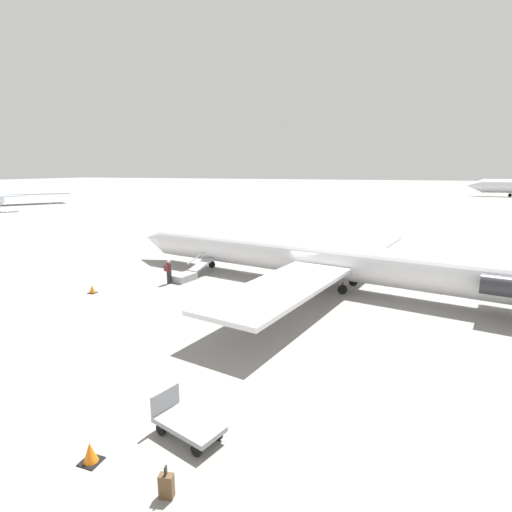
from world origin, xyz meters
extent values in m
plane|color=gray|center=(0.00, 0.00, 0.00)|extent=(600.00, 600.00, 0.00)
cylinder|color=silver|center=(0.00, 0.00, 1.90)|extent=(27.55, 8.01, 2.45)
cone|color=silver|center=(14.85, -3.08, 1.90)|extent=(3.13, 2.90, 2.40)
cube|color=silver|center=(0.07, 7.16, 1.72)|extent=(6.20, 12.16, 0.25)
cube|color=silver|center=(-2.78, -6.60, 1.72)|extent=(6.20, 12.16, 0.25)
cylinder|color=#2D2D33|center=(-12.14, 0.76, 2.09)|extent=(3.11, 1.68, 1.10)
cylinder|color=black|center=(8.79, -1.82, 0.30)|extent=(0.63, 0.27, 0.61)
cylinder|color=#2D2D33|center=(8.79, -1.82, 0.70)|extent=(0.11, 0.11, 0.19)
cylinder|color=black|center=(-2.48, 1.64, 0.30)|extent=(0.63, 0.27, 0.61)
cylinder|color=#2D2D33|center=(-2.48, 1.64, 0.70)|extent=(0.11, 0.11, 0.19)
cylinder|color=black|center=(-2.93, -0.52, 0.30)|extent=(0.63, 0.27, 0.61)
cylinder|color=#2D2D33|center=(-2.93, -0.52, 0.70)|extent=(0.11, 0.11, 0.19)
cube|color=silver|center=(76.33, -44.33, 2.41)|extent=(12.58, 15.08, 0.34)
cylinder|color=black|center=(78.99, -37.22, 0.43)|extent=(0.83, 0.65, 0.85)
cone|color=silver|center=(-25.94, -112.12, 3.16)|extent=(4.55, 4.07, 4.00)
cylinder|color=black|center=(-35.85, -112.27, 0.50)|extent=(1.01, 0.27, 1.01)
cylinder|color=#4C4C51|center=(-35.85, -112.27, 1.17)|extent=(0.18, 0.18, 0.32)
cube|color=#99999E|center=(8.96, 2.41, 0.25)|extent=(1.44, 1.99, 0.50)
cube|color=#99999E|center=(8.56, 0.45, 0.80)|extent=(1.33, 2.37, 0.72)
cube|color=#99999E|center=(9.00, 0.36, 1.30)|extent=(0.51, 2.18, 0.66)
cube|color=#23232D|center=(9.57, 3.45, 0.42)|extent=(0.25, 0.31, 0.85)
cylinder|color=#4C1E23|center=(9.57, 3.45, 1.18)|extent=(0.36, 0.36, 0.65)
sphere|color=beige|center=(9.57, 3.45, 1.62)|extent=(0.24, 0.24, 0.24)
cube|color=#592323|center=(9.63, 3.71, 1.21)|extent=(0.31, 0.23, 0.44)
cube|color=gray|center=(-0.16, 17.84, 0.44)|extent=(2.43, 1.70, 0.16)
cube|color=gray|center=(0.85, 17.53, 0.87)|extent=(0.40, 1.07, 0.70)
cylinder|color=black|center=(0.71, 18.04, 0.18)|extent=(0.38, 0.22, 0.36)
cylinder|color=black|center=(0.45, 17.19, 0.18)|extent=(0.38, 0.22, 0.36)
cylinder|color=black|center=(-0.76, 18.49, 0.18)|extent=(0.38, 0.22, 0.36)
cylinder|color=black|center=(-1.02, 17.65, 0.18)|extent=(0.38, 0.22, 0.36)
cube|color=brown|center=(-0.78, 20.06, 0.32)|extent=(0.40, 0.29, 0.64)
cube|color=black|center=(-0.78, 20.06, 0.76)|extent=(0.06, 0.13, 0.24)
cube|color=black|center=(13.16, 7.17, 0.01)|extent=(0.50, 0.50, 0.03)
cone|color=orange|center=(13.16, 7.17, 0.27)|extent=(0.38, 0.38, 0.55)
cube|color=black|center=(1.90, 19.74, 0.01)|extent=(0.55, 0.55, 0.03)
cone|color=orange|center=(1.90, 19.74, 0.30)|extent=(0.43, 0.43, 0.61)
camera|label=1|loc=(-5.80, 27.26, 8.04)|focal=28.00mm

